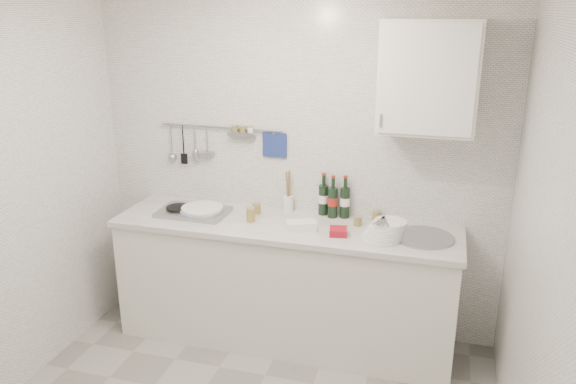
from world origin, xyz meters
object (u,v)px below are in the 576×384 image
object	(u,v)px
wall_cabinet	(429,77)
utensil_crock	(288,202)
plate_stack_hob	(201,211)
wine_bottles	(334,196)
plate_stack_sink	(385,231)

from	to	relation	value
wall_cabinet	utensil_crock	bearing A→B (deg)	172.41
utensil_crock	plate_stack_hob	bearing A→B (deg)	-158.05
wall_cabinet	wine_bottles	xyz separation A→B (m)	(-0.60, 0.12, -0.87)
wall_cabinet	utensil_crock	size ratio (longest dim) A/B	2.18
wall_cabinet	wine_bottles	world-z (taller)	wall_cabinet
wine_bottles	utensil_crock	bearing A→B (deg)	179.01
plate_stack_sink	utensil_crock	world-z (taller)	utensil_crock
wine_bottles	utensil_crock	world-z (taller)	utensil_crock
utensil_crock	wall_cabinet	bearing A→B (deg)	-7.59
wine_bottles	utensil_crock	size ratio (longest dim) A/B	0.97
plate_stack_hob	plate_stack_sink	distance (m)	1.36
plate_stack_hob	plate_stack_sink	size ratio (longest dim) A/B	1.15
plate_stack_sink	utensil_crock	distance (m)	0.82
plate_stack_hob	wine_bottles	bearing A→B (deg)	14.03
utensil_crock	plate_stack_sink	bearing A→B (deg)	-23.36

